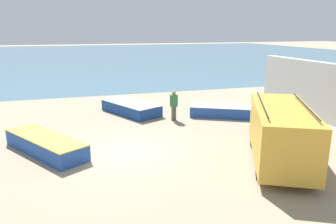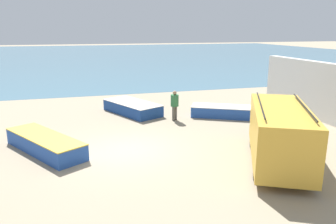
{
  "view_description": "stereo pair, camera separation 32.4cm",
  "coord_description": "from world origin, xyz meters",
  "views": [
    {
      "loc": [
        -2.15,
        -12.64,
        4.9
      ],
      "look_at": [
        2.32,
        2.03,
        1.0
      ],
      "focal_mm": 35.0,
      "sensor_mm": 36.0,
      "label": 1
    },
    {
      "loc": [
        -1.83,
        -12.73,
        4.9
      ],
      "look_at": [
        2.32,
        2.03,
        1.0
      ],
      "focal_mm": 35.0,
      "sensor_mm": 36.0,
      "label": 2
    }
  ],
  "objects": [
    {
      "name": "fisherman_0",
      "position": [
        3.24,
        3.94,
        0.99
      ],
      "size": [
        0.43,
        0.43,
        1.65
      ],
      "rotation": [
        0.0,
        0.0,
        5.17
      ],
      "color": "#5B564C",
      "rests_on": "ground_plane"
    },
    {
      "name": "fishing_rowboat_1",
      "position": [
        1.2,
        6.28,
        0.34
      ],
      "size": [
        3.2,
        4.73,
        0.67
      ],
      "rotation": [
        0.0,
        0.0,
        2.02
      ],
      "color": "navy",
      "rests_on": "ground_plane"
    },
    {
      "name": "ground_plane",
      "position": [
        0.0,
        0.0,
        0.0
      ],
      "size": [
        200.0,
        200.0,
        0.0
      ],
      "primitive_type": "plane",
      "color": "gray"
    },
    {
      "name": "fishing_rowboat_0",
      "position": [
        6.21,
        3.88,
        0.31
      ],
      "size": [
        4.11,
        2.76,
        0.63
      ],
      "rotation": [
        0.0,
        0.0,
        5.8
      ],
      "color": "#234CA3",
      "rests_on": "ground_plane"
    },
    {
      "name": "parked_van",
      "position": [
        5.24,
        -2.78,
        1.19
      ],
      "size": [
        4.1,
        5.56,
        2.28
      ],
      "rotation": [
        0.0,
        0.0,
        1.09
      ],
      "color": "gold",
      "rests_on": "ground_plane"
    },
    {
      "name": "fishing_rowboat_2",
      "position": [
        -3.38,
        1.03,
        0.34
      ],
      "size": [
        3.62,
        5.04,
        0.68
      ],
      "rotation": [
        0.0,
        0.0,
        2.13
      ],
      "color": "#234CA3",
      "rests_on": "ground_plane"
    },
    {
      "name": "sea_water",
      "position": [
        0.0,
        52.0,
        0.0
      ],
      "size": [
        120.0,
        80.0,
        0.01
      ],
      "primitive_type": "cube",
      "color": "#477084",
      "rests_on": "ground_plane"
    },
    {
      "name": "harbor_wall",
      "position": [
        11.05,
        1.0,
        1.58
      ],
      "size": [
        0.5,
        11.74,
        3.16
      ],
      "primitive_type": "cube",
      "color": "silver",
      "rests_on": "ground_plane"
    }
  ]
}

